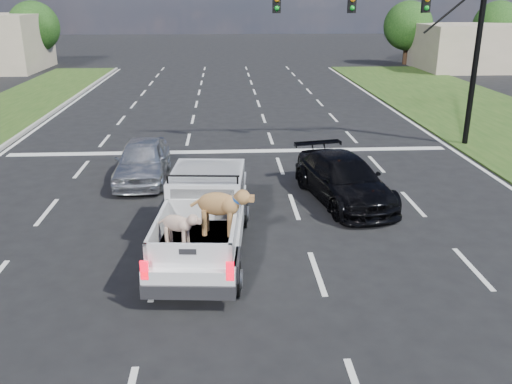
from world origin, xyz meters
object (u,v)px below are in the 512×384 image
(black_coupe, at_px, (344,179))
(pickup_truck, at_px, (204,216))
(silver_sedan, at_px, (143,160))
(traffic_signal, at_px, (419,24))

(black_coupe, bearing_deg, pickup_truck, -153.44)
(pickup_truck, relative_size, silver_sedan, 1.30)
(pickup_truck, relative_size, black_coupe, 1.14)
(silver_sedan, relative_size, black_coupe, 0.87)
(traffic_signal, bearing_deg, black_coupe, -122.97)
(traffic_signal, height_order, silver_sedan, traffic_signal)
(traffic_signal, relative_size, black_coupe, 2.00)
(pickup_truck, height_order, silver_sedan, pickup_truck)
(pickup_truck, bearing_deg, silver_sedan, 116.62)
(pickup_truck, xyz_separation_m, silver_sedan, (-2.18, 5.44, -0.22))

